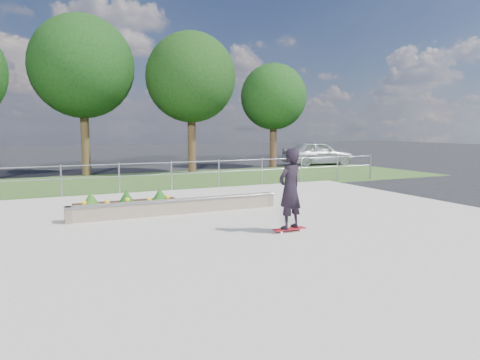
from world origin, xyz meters
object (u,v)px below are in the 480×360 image
(skateboarder, at_px, (290,189))
(parked_car, at_px, (317,153))
(planter_bed, at_px, (128,205))
(grind_ledge, at_px, (178,206))

(skateboarder, xyz_separation_m, parked_car, (11.80, 15.80, -0.25))
(planter_bed, xyz_separation_m, skateboarder, (2.97, -4.13, 0.82))
(grind_ledge, height_order, parked_car, parked_car)
(grind_ledge, relative_size, planter_bed, 2.00)
(skateboarder, bearing_deg, parked_car, 53.24)
(grind_ledge, bearing_deg, planter_bed, 143.80)
(grind_ledge, distance_m, planter_bed, 1.54)
(skateboarder, distance_m, parked_car, 19.72)
(grind_ledge, distance_m, parked_car, 18.48)
(grind_ledge, bearing_deg, skateboarder, -61.74)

